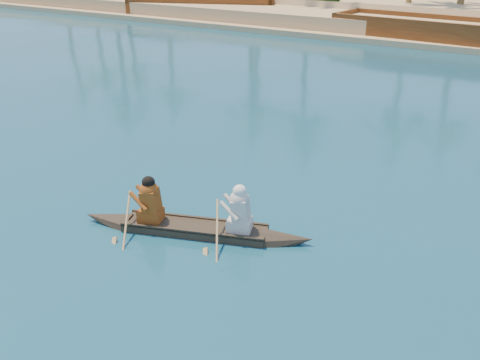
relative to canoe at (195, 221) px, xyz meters
The scene contains 5 objects.
ground 3.61m from the canoe, 120.60° to the left, with size 160.00×160.00×0.00m, color #0C394F.
shrub_cluster 34.65m from the canoe, 93.03° to the left, with size 100.00×6.00×2.40m, color #243F17, non-canonical shape.
canoe is the anchor object (origin of this frame).
barge_left 36.86m from the canoe, 125.26° to the left, with size 13.07×8.27×2.07m.
barge_mid 27.81m from the canoe, 94.53° to the left, with size 11.51×4.63×1.88m.
Camera 1 is at (8.40, -11.64, 6.20)m, focal length 40.00 mm.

